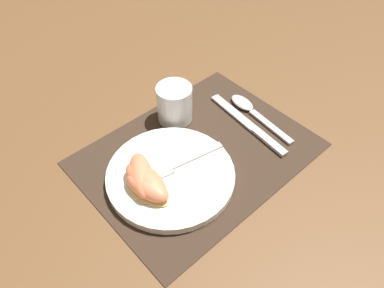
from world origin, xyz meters
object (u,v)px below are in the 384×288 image
Objects in this scene: fork at (174,165)px; citrus_wedge_0 at (141,176)px; juice_glass at (175,105)px; spoon at (250,109)px; plate at (171,175)px; citrus_wedge_1 at (146,182)px; citrus_wedge_2 at (147,188)px; knife at (249,125)px.

citrus_wedge_0 is at bearing 169.56° from fork.
juice_glass reaches higher than spoon.
plate reaches higher than spoon.
citrus_wedge_1 is (-0.31, -0.02, 0.03)m from spoon.
citrus_wedge_2 is at bearing -168.89° from fork.
spoon is 1.02× the size of fork.
citrus_wedge_1 reaches higher than spoon.
citrus_wedge_0 is at bearing 174.98° from knife.
plate is 2.91× the size of juice_glass.
knife is (0.22, -0.00, -0.01)m from plate.
citrus_wedge_1 is (-0.17, -0.12, -0.01)m from juice_glass.
juice_glass is 0.19m from citrus_wedge_0.
plate is 0.17m from juice_glass.
fork is (-0.10, -0.11, -0.02)m from juice_glass.
juice_glass is (0.11, 0.12, 0.03)m from plate.
knife is at bearing -51.11° from juice_glass.
fork is 1.72× the size of citrus_wedge_1.
fork is 0.07m from citrus_wedge_0.
spoon is 0.32m from citrus_wedge_2.
knife is at bearing -1.69° from citrus_wedge_1.
spoon is 1.75× the size of citrus_wedge_1.
juice_glass is 0.37× the size of knife.
citrus_wedge_0 is at bearing 75.04° from citrus_wedge_2.
juice_glass is 0.17m from knife.
citrus_wedge_1 is at bearing 178.31° from knife.
citrus_wedge_0 is (-0.31, -0.01, 0.03)m from spoon.
plate is at bearing 178.90° from knife.
citrus_wedge_2 is (-0.27, -0.00, 0.03)m from knife.
citrus_wedge_1 reaches higher than plate.
citrus_wedge_0 is at bearing 159.26° from plate.
citrus_wedge_1 reaches higher than citrus_wedge_2.
citrus_wedge_0 reaches higher than plate.
citrus_wedge_1 is at bearing 175.85° from plate.
plate is at bearing -133.29° from juice_glass.
citrus_wedge_0 reaches higher than spoon.
plate is 1.30× the size of spoon.
juice_glass is 0.15m from fork.
fork is at bearing -174.82° from spoon.
citrus_wedge_1 is (-0.27, 0.01, 0.03)m from knife.
citrus_wedge_0 is 1.09× the size of citrus_wedge_1.
citrus_wedge_1 is 1.05× the size of citrus_wedge_2.
fork is at bearing 11.11° from citrus_wedge_2.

